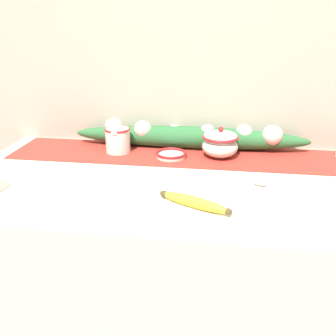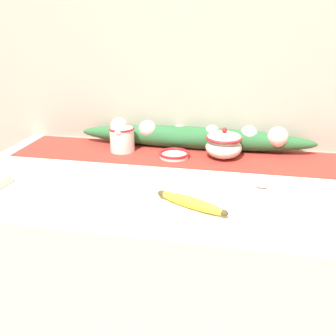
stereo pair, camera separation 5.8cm
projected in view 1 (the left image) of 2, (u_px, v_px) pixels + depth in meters
countertop at (179, 286)px, 1.39m from camera, size 1.48×0.74×0.87m
back_wall at (193, 63)px, 1.46m from camera, size 2.28×0.04×2.40m
table_runner at (187, 155)px, 1.44m from camera, size 1.36×0.26×0.00m
cream_pitcher at (118, 139)px, 1.45m from camera, size 0.10×0.12×0.10m
sugar_bowl at (220, 144)px, 1.40m from camera, size 0.14×0.14×0.12m
small_dish at (171, 154)px, 1.41m from camera, size 0.12×0.12×0.02m
banana at (194, 202)px, 1.04m from camera, size 0.22×0.12×0.03m
spoon at (255, 183)px, 1.19m from camera, size 0.19×0.07×0.01m
poinsettia_garland at (190, 136)px, 1.50m from camera, size 0.95×0.10×0.11m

